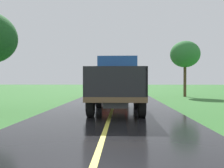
{
  "coord_description": "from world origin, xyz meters",
  "views": [
    {
      "loc": [
        0.48,
        -2.06,
        1.55
      ],
      "look_at": [
        -0.01,
        9.78,
        1.4
      ],
      "focal_mm": 36.81,
      "sensor_mm": 36.0,
      "label": 1
    }
  ],
  "objects": [
    {
      "name": "banana_truck_far",
      "position": [
        -0.12,
        19.57,
        1.47
      ],
      "size": [
        2.38,
        5.82,
        2.8
      ],
      "color": "#2D2D30",
      "rests_on": "road_surface"
    },
    {
      "name": "roadside_tree_near_left",
      "position": [
        6.79,
        21.04,
        4.2
      ],
      "size": [
        2.91,
        2.91,
        5.54
      ],
      "color": "#4C3823",
      "rests_on": "ground"
    },
    {
      "name": "banana_truck_near",
      "position": [
        0.26,
        9.81,
        1.47
      ],
      "size": [
        2.38,
        5.82,
        2.8
      ],
      "color": "#2D2D30",
      "rests_on": "road_surface"
    }
  ]
}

